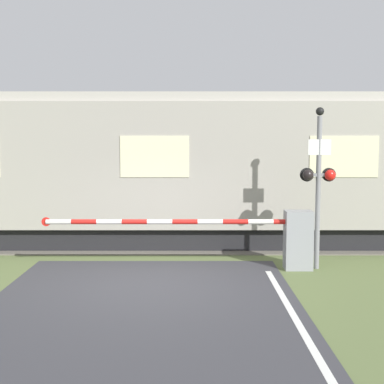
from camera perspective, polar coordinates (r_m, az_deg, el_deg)
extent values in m
plane|color=#5B6B3D|center=(10.78, -4.48, -9.83)|extent=(80.00, 80.00, 0.00)
cube|color=#666056|center=(14.94, -3.16, -5.40)|extent=(36.00, 3.20, 0.03)
cube|color=#595451|center=(14.22, -3.33, -5.70)|extent=(36.00, 0.08, 0.10)
cube|color=#595451|center=(15.63, -3.01, -4.66)|extent=(36.00, 0.08, 0.10)
cube|color=black|center=(14.89, -3.46, -4.32)|extent=(15.71, 2.36, 0.60)
cube|color=#9E998E|center=(14.68, -3.50, 3.03)|extent=(17.07, 2.78, 3.21)
cube|color=#ADA89E|center=(14.71, -3.54, 9.76)|extent=(16.73, 2.56, 0.24)
cube|color=beige|center=(13.77, 16.03, 3.65)|extent=(1.71, 0.02, 1.03)
cube|color=beige|center=(13.28, -3.89, 3.79)|extent=(1.71, 0.02, 1.03)
cube|color=gray|center=(12.08, 11.38, -5.06)|extent=(0.60, 0.44, 1.31)
cylinder|color=gray|center=(12.01, 11.42, -3.13)|extent=(0.16, 0.16, 0.18)
cylinder|color=red|center=(11.96, 10.11, -3.14)|extent=(0.56, 0.11, 0.11)
cylinder|color=white|center=(11.88, 7.46, -3.17)|extent=(0.56, 0.11, 0.11)
cylinder|color=red|center=(11.82, 4.78, -3.18)|extent=(0.56, 0.11, 0.11)
cylinder|color=white|center=(11.79, 2.08, -3.19)|extent=(0.56, 0.11, 0.11)
cylinder|color=red|center=(11.78, -0.63, -3.19)|extent=(0.56, 0.11, 0.11)
cylinder|color=white|center=(11.80, -3.34, -3.18)|extent=(0.56, 0.11, 0.11)
cylinder|color=red|center=(11.85, -6.03, -3.17)|extent=(0.56, 0.11, 0.11)
cylinder|color=white|center=(11.92, -8.70, -3.15)|extent=(0.56, 0.11, 0.11)
cylinder|color=red|center=(12.02, -11.33, -3.13)|extent=(0.56, 0.11, 0.11)
cylinder|color=white|center=(12.14, -13.91, -3.09)|extent=(0.56, 0.11, 0.11)
cylinder|color=red|center=(12.21, -15.18, -3.07)|extent=(0.20, 0.02, 0.20)
cylinder|color=gray|center=(12.09, 13.42, -0.13)|extent=(0.11, 0.11, 3.38)
cube|color=gray|center=(12.05, 13.47, 1.78)|extent=(0.61, 0.07, 0.07)
sphere|color=black|center=(11.95, 12.39, 1.78)|extent=(0.24, 0.24, 0.24)
sphere|color=red|center=(12.06, 14.65, 1.76)|extent=(0.24, 0.24, 0.24)
cylinder|color=black|center=(12.06, 12.28, 1.81)|extent=(0.30, 0.06, 0.30)
cylinder|color=black|center=(12.17, 14.52, 1.79)|extent=(0.30, 0.06, 0.30)
cube|color=white|center=(11.99, 13.58, 4.67)|extent=(0.50, 0.02, 0.34)
sphere|color=black|center=(12.05, 13.62, 8.36)|extent=(0.18, 0.18, 0.18)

